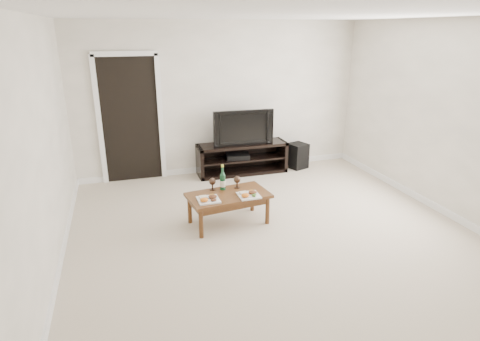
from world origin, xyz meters
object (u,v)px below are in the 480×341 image
media_console (242,158)px  television (242,126)px  coffee_table (228,209)px  subwoofer (297,156)px

media_console → television: size_ratio=1.51×
media_console → coffee_table: bearing=-112.4°
coffee_table → television: bearing=67.6°
coffee_table → subwoofer: bearing=44.8°
media_console → subwoofer: (1.07, -0.02, -0.04)m
media_console → television: television is taller
media_console → subwoofer: media_console is taller
television → coffee_table: 2.09m
media_console → television: bearing=0.0°
subwoofer → coffee_table: (-1.83, -1.82, -0.02)m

